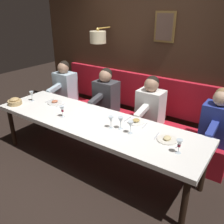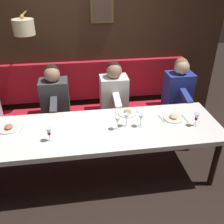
{
  "view_description": "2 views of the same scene",
  "coord_description": "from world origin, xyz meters",
  "views": [
    {
      "loc": [
        -2.3,
        -1.93,
        2.2
      ],
      "look_at": [
        0.05,
        -0.28,
        0.92
      ],
      "focal_mm": 38.37,
      "sensor_mm": 36.0,
      "label": 1
    },
    {
      "loc": [
        -2.46,
        0.09,
        2.38
      ],
      "look_at": [
        0.05,
        -0.28,
        0.92
      ],
      "focal_mm": 40.52,
      "sensor_mm": 36.0,
      "label": 2
    }
  ],
  "objects": [
    {
      "name": "place_setting_1",
      "position": [
        0.28,
        -0.52,
        0.75
      ],
      "size": [
        0.24,
        0.31,
        0.05
      ],
      "color": "white",
      "rests_on": "dining_table"
    },
    {
      "name": "place_setting_0",
      "position": [
        0.14,
        0.92,
        0.75
      ],
      "size": [
        0.24,
        0.32,
        0.05
      ],
      "color": "silver",
      "rests_on": "dining_table"
    },
    {
      "name": "wine_glass_2",
      "position": [
        -0.16,
        0.43,
        0.86
      ],
      "size": [
        0.07,
        0.07,
        0.16
      ],
      "color": "silver",
      "rests_on": "dining_table"
    },
    {
      "name": "dining_table",
      "position": [
        0.0,
        0.0,
        0.68
      ],
      "size": [
        0.9,
        3.14,
        0.74
      ],
      "color": "white",
      "rests_on": "ground_plane"
    },
    {
      "name": "diner_near",
      "position": [
        0.88,
        -0.44,
        0.82
      ],
      "size": [
        0.6,
        0.4,
        0.79
      ],
      "color": "white",
      "rests_on": "banquette_bench"
    },
    {
      "name": "wine_glass_3",
      "position": [
        -0.04,
        -0.33,
        0.86
      ],
      "size": [
        0.07,
        0.07,
        0.16
      ],
      "color": "silver",
      "rests_on": "dining_table"
    },
    {
      "name": "wine_glass_4",
      "position": [
        0.01,
        -0.45,
        0.86
      ],
      "size": [
        0.07,
        0.07,
        0.16
      ],
      "color": "silver",
      "rests_on": "dining_table"
    },
    {
      "name": "diner_nearest",
      "position": [
        0.88,
        -1.44,
        0.82
      ],
      "size": [
        0.6,
        0.4,
        0.79
      ],
      "color": "#283893",
      "rests_on": "banquette_bench"
    },
    {
      "name": "bread_bowl",
      "position": [
        -0.27,
        1.4,
        0.79
      ],
      "size": [
        0.22,
        0.22,
        0.12
      ],
      "color": "tan",
      "rests_on": "dining_table"
    },
    {
      "name": "banquette_bench",
      "position": [
        0.89,
        0.0,
        0.23
      ],
      "size": [
        0.52,
        3.34,
        0.45
      ],
      "primitive_type": "cube",
      "color": "red",
      "rests_on": "ground_plane"
    },
    {
      "name": "wine_glass_5",
      "position": [
        -0.02,
        -0.61,
        0.86
      ],
      "size": [
        0.07,
        0.07,
        0.16
      ],
      "color": "silver",
      "rests_on": "dining_table"
    },
    {
      "name": "back_wall_panel",
      "position": [
        1.46,
        0.01,
        1.36
      ],
      "size": [
        0.59,
        4.54,
        2.9
      ],
      "color": "#382316",
      "rests_on": "ground_plane"
    },
    {
      "name": "place_setting_2",
      "position": [
        0.08,
        -1.06,
        0.75
      ],
      "size": [
        0.24,
        0.32,
        0.05
      ],
      "color": "silver",
      "rests_on": "dining_table"
    },
    {
      "name": "ground_plane",
      "position": [
        0.0,
        0.0,
        0.0
      ],
      "size": [
        12.0,
        12.0,
        0.0
      ],
      "primitive_type": "plane",
      "color": "black"
    },
    {
      "name": "wine_glass_0",
      "position": [
        -0.1,
        -1.26,
        0.86
      ],
      "size": [
        0.07,
        0.07,
        0.16
      ],
      "color": "silver",
      "rests_on": "dining_table"
    },
    {
      "name": "wine_glass_1",
      "position": [
        -0.0,
        1.31,
        0.86
      ],
      "size": [
        0.07,
        0.07,
        0.16
      ],
      "color": "silver",
      "rests_on": "dining_table"
    },
    {
      "name": "diner_far",
      "position": [
        0.88,
        1.43,
        0.82
      ],
      "size": [
        0.6,
        0.4,
        0.79
      ],
      "color": "silver",
      "rests_on": "banquette_bench"
    },
    {
      "name": "diner_middle",
      "position": [
        0.88,
        0.43,
        0.82
      ],
      "size": [
        0.6,
        0.4,
        0.79
      ],
      "color": "#3D3D42",
      "rests_on": "banquette_bench"
    }
  ]
}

